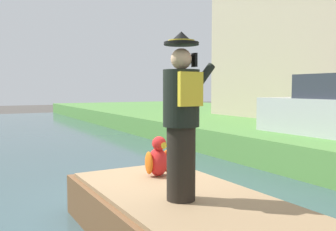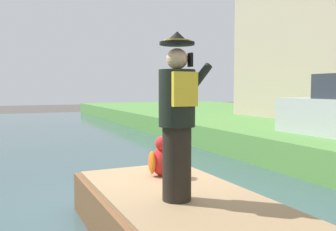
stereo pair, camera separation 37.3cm
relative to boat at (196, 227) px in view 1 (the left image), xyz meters
The scene contains 5 objects.
ground_plane 1.55m from the boat, 90.00° to the left, with size 80.00×80.00×0.00m, color #4C4742.
canal_water 1.54m from the boat, 90.00° to the left, with size 7.17×48.00×0.10m, color #3D565B.
boat is the anchor object (origin of this frame).
person_pirate 1.25m from the boat, 148.07° to the left, with size 0.61×0.42×1.85m.
parrot_plush 1.32m from the boat, 83.29° to the left, with size 0.36×0.34×0.57m.
Camera 1 is at (-2.19, -4.80, 1.95)m, focal length 38.78 mm.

